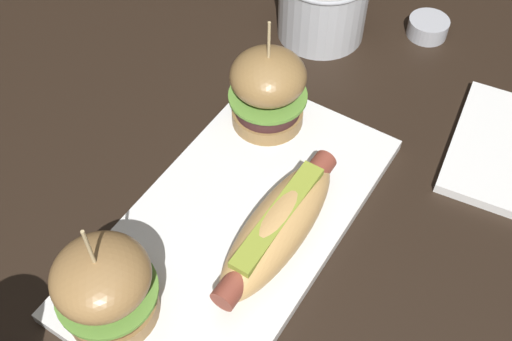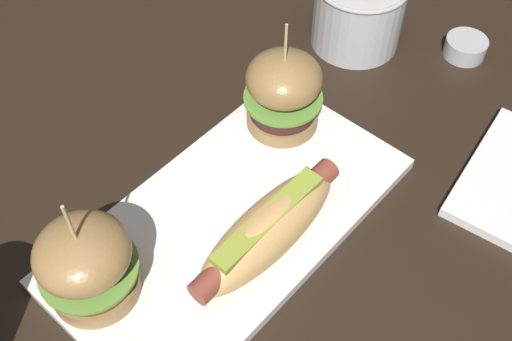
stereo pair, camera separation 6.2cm
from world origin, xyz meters
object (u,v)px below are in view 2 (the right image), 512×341
(fries_bucket, at_px, (359,11))
(sauce_ramekin, at_px, (465,47))
(hot_dog, at_px, (271,226))
(slider_left, at_px, (87,264))
(platter_main, at_px, (232,220))
(slider_right, at_px, (283,92))

(fries_bucket, bearing_deg, sauce_ramekin, -59.38)
(hot_dog, relative_size, slider_left, 1.45)
(platter_main, bearing_deg, sauce_ramekin, -6.47)
(platter_main, height_order, sauce_ramekin, sauce_ramekin)
(platter_main, relative_size, fries_bucket, 2.74)
(sauce_ramekin, bearing_deg, slider_left, 171.21)
(slider_right, relative_size, fries_bucket, 1.02)
(slider_left, height_order, slider_right, slider_right)
(platter_main, bearing_deg, slider_left, 165.00)
(slider_right, xyz_separation_m, sauce_ramekin, (0.26, -0.09, -0.05))
(slider_left, xyz_separation_m, fries_bucket, (0.47, 0.04, -0.01))
(slider_right, distance_m, fries_bucket, 0.19)
(platter_main, distance_m, fries_bucket, 0.34)
(platter_main, bearing_deg, fries_bucket, 13.64)
(slider_left, bearing_deg, fries_bucket, 4.86)
(fries_bucket, xyz_separation_m, sauce_ramekin, (0.07, -0.12, -0.04))
(slider_right, bearing_deg, sauce_ramekin, -19.27)
(fries_bucket, bearing_deg, hot_dog, -158.19)
(sauce_ramekin, bearing_deg, fries_bucket, 120.62)
(slider_left, xyz_separation_m, sauce_ramekin, (0.54, -0.08, -0.05))
(hot_dog, relative_size, sauce_ramekin, 3.60)
(platter_main, xyz_separation_m, slider_right, (0.14, 0.05, 0.06))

